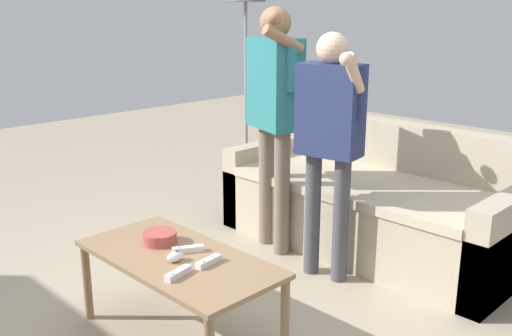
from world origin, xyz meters
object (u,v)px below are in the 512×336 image
at_px(game_remote_wand_spare, 209,261).
at_px(game_remote_wand_near, 188,249).
at_px(floor_lamp, 246,8).
at_px(snack_bowl, 160,237).
at_px(player_left, 274,102).
at_px(couch, 374,204).
at_px(game_remote_wand_far, 178,273).
at_px(player_center, 329,129).
at_px(coffee_table, 178,266).
at_px(game_remote_nunchuk, 176,257).

bearing_deg(game_remote_wand_spare, game_remote_wand_near, 174.16).
distance_m(floor_lamp, game_remote_wand_near, 2.30).
distance_m(snack_bowl, game_remote_wand_spare, 0.38).
relative_size(snack_bowl, player_left, 0.11).
height_order(couch, game_remote_wand_far, couch).
xyz_separation_m(couch, game_remote_wand_spare, (0.18, -1.65, 0.17)).
height_order(snack_bowl, game_remote_wand_far, snack_bowl).
height_order(game_remote_wand_far, game_remote_wand_spare, same).
relative_size(floor_lamp, player_center, 1.27).
relative_size(floor_lamp, game_remote_wand_near, 12.32).
bearing_deg(game_remote_wand_near, player_center, 85.41).
height_order(coffee_table, floor_lamp, floor_lamp).
height_order(player_center, game_remote_wand_far, player_center).
bearing_deg(coffee_table, game_remote_wand_far, -37.07).
bearing_deg(game_remote_wand_spare, player_center, 95.57).
relative_size(game_remote_nunchuk, player_center, 0.06).
relative_size(coffee_table, game_remote_wand_near, 6.96).
distance_m(game_remote_nunchuk, game_remote_wand_far, 0.16).
bearing_deg(player_left, game_remote_nunchuk, -67.67).
bearing_deg(snack_bowl, floor_lamp, 122.44).
bearing_deg(game_remote_wand_spare, game_remote_nunchuk, -146.21).
height_order(game_remote_nunchuk, player_left, player_left).
xyz_separation_m(floor_lamp, player_center, (1.30, -0.58, -0.68)).
bearing_deg(floor_lamp, coffee_table, -53.43).
relative_size(player_left, game_remote_wand_spare, 10.92).
bearing_deg(game_remote_wand_near, floor_lamp, 127.63).
bearing_deg(player_center, floor_lamp, 155.97).
height_order(floor_lamp, game_remote_wand_near, floor_lamp).
bearing_deg(player_center, game_remote_nunchuk, -91.86).
bearing_deg(player_left, snack_bowl, -77.21).
xyz_separation_m(game_remote_nunchuk, player_center, (0.04, 1.11, 0.46)).
relative_size(snack_bowl, floor_lamp, 0.09).
bearing_deg(player_center, game_remote_wand_far, -85.36).
bearing_deg(floor_lamp, player_left, -32.12).
distance_m(couch, player_left, 1.01).
relative_size(couch, floor_lamp, 1.08).
bearing_deg(player_center, game_remote_wand_spare, -84.43).
xyz_separation_m(floor_lamp, game_remote_wand_near, (1.22, -1.58, -1.16)).
xyz_separation_m(snack_bowl, player_center, (0.28, 1.03, 0.46)).
relative_size(snack_bowl, game_remote_wand_far, 1.15).
relative_size(couch, game_remote_wand_spare, 13.64).
xyz_separation_m(snack_bowl, game_remote_wand_far, (0.37, -0.17, -0.01)).
height_order(coffee_table, game_remote_wand_near, game_remote_wand_near).
height_order(snack_bowl, game_remote_wand_near, snack_bowl).
bearing_deg(player_center, game_remote_wand_near, -94.59).
xyz_separation_m(couch, snack_bowl, (-0.20, -1.66, 0.18)).
height_order(player_center, game_remote_wand_near, player_center).
bearing_deg(coffee_table, floor_lamp, 126.57).
relative_size(coffee_table, game_remote_wand_far, 6.99).
relative_size(player_left, game_remote_wand_far, 10.66).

